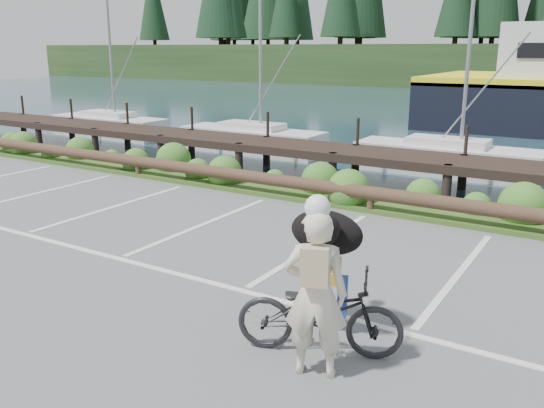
{
  "coord_description": "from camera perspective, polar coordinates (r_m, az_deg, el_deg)",
  "views": [
    {
      "loc": [
        4.58,
        -6.98,
        3.53
      ],
      "look_at": [
        -0.12,
        0.64,
        1.1
      ],
      "focal_mm": 38.0,
      "sensor_mm": 36.0,
      "label": 1
    }
  ],
  "objects": [
    {
      "name": "bicycle",
      "position": [
        6.92,
        4.72,
        -10.7
      ],
      "size": [
        2.08,
        1.34,
        1.03
      ],
      "primitive_type": "imported",
      "rotation": [
        0.0,
        0.0,
        1.93
      ],
      "color": "black",
      "rests_on": "ground"
    },
    {
      "name": "cyclist",
      "position": [
        6.32,
        4.35,
        -8.91
      ],
      "size": [
        0.81,
        0.68,
        1.91
      ],
      "primitive_type": "imported",
      "rotation": [
        0.0,
        0.0,
        3.5
      ],
      "color": "beige",
      "rests_on": "ground"
    },
    {
      "name": "dog",
      "position": [
        7.2,
        5.41,
        -2.8
      ],
      "size": [
        0.79,
        1.07,
        0.56
      ],
      "primitive_type": "ellipsoid",
      "rotation": [
        0.0,
        0.0,
        1.93
      ],
      "color": "black",
      "rests_on": "bicycle"
    },
    {
      "name": "ground",
      "position": [
        9.06,
        -1.5,
        -7.75
      ],
      "size": [
        72.0,
        72.0,
        0.0
      ],
      "primitive_type": "plane",
      "color": "#565759"
    },
    {
      "name": "vegetation_strip",
      "position": [
        13.56,
        10.82,
        0.05
      ],
      "size": [
        34.0,
        1.6,
        0.1
      ],
      "primitive_type": "cube",
      "color": "#3D5B21",
      "rests_on": "ground"
    },
    {
      "name": "log_rail",
      "position": [
        12.94,
        9.69,
        -0.86
      ],
      "size": [
        32.0,
        0.3,
        0.6
      ],
      "primitive_type": null,
      "color": "#443021",
      "rests_on": "ground"
    }
  ]
}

